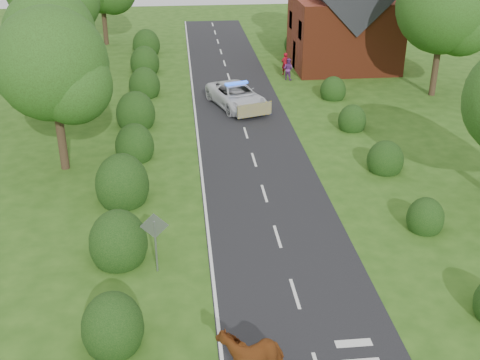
{
  "coord_description": "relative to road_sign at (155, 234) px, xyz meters",
  "views": [
    {
      "loc": [
        -3.82,
        -17.5,
        13.29
      ],
      "look_at": [
        -1.29,
        6.97,
        1.3
      ],
      "focal_mm": 45.0,
      "sensor_mm": 36.0,
      "label": 1
    }
  ],
  "objects": [
    {
      "name": "house",
      "position": [
        14.49,
        28.0,
        2.13
      ],
      "size": [
        8.0,
        7.4,
        9.17
      ],
      "color": "maroon",
      "rests_on": "ground"
    },
    {
      "name": "tree_right_b",
      "position": [
        19.29,
        19.84,
        4.28
      ],
      "size": [
        6.56,
        6.4,
        9.4
      ],
      "color": "#332316",
      "rests_on": "ground"
    },
    {
      "name": "tree_left_a",
      "position": [
        -4.75,
        9.86,
        3.69
      ],
      "size": [
        5.74,
        5.6,
        8.38
      ],
      "color": "#332316",
      "rests_on": "ground"
    },
    {
      "name": "road_sign",
      "position": [
        0.0,
        0.0,
        0.0
      ],
      "size": [
        1.06,
        0.08,
        2.53
      ],
      "color": "gray",
      "rests_on": "ground"
    },
    {
      "name": "pedestrian_purple",
      "position": [
        9.46,
        24.78,
        -0.82
      ],
      "size": [
        1.03,
        1.0,
        1.67
      ],
      "primitive_type": "imported",
      "rotation": [
        0.0,
        0.0,
        2.47
      ],
      "color": "#692D78",
      "rests_on": "ground"
    },
    {
      "name": "road_markings",
      "position": [
        3.4,
        10.93,
        -1.63
      ],
      "size": [
        4.96,
        70.0,
        0.01
      ],
      "color": "white",
      "rests_on": "road"
    },
    {
      "name": "pedestrian_red",
      "position": [
        9.47,
        26.28,
        -0.8
      ],
      "size": [
        0.74,
        0.65,
        1.71
      ],
      "primitive_type": "imported",
      "rotation": [
        0.0,
        0.0,
        3.61
      ],
      "color": "maroon",
      "rests_on": "ground"
    },
    {
      "name": "hedgerow_left",
      "position": [
        -1.51,
        9.69,
        -0.91
      ],
      "size": [
        2.75,
        50.41,
        3.0
      ],
      "color": "black",
      "rests_on": "ground"
    },
    {
      "name": "cow",
      "position": [
        2.93,
        -5.89,
        -0.87
      ],
      "size": [
        2.47,
        1.81,
        1.57
      ],
      "primitive_type": "imported",
      "rotation": [
        0.0,
        0.0,
        -1.25
      ],
      "color": "#5A3115",
      "rests_on": "ground"
    },
    {
      "name": "police_van",
      "position": [
        4.92,
        18.8,
        -0.87
      ],
      "size": [
        4.22,
        6.2,
        1.72
      ],
      "rotation": [
        0.0,
        0.0,
        0.31
      ],
      "color": "silver",
      "rests_on": "ground"
    },
    {
      "name": "ground",
      "position": [
        5.0,
        -2.0,
        -1.65
      ],
      "size": [
        120.0,
        120.0,
        0.0
      ],
      "primitive_type": "plane",
      "color": "#2A5015"
    },
    {
      "name": "road",
      "position": [
        5.0,
        13.0,
        -1.64
      ],
      "size": [
        6.0,
        70.0,
        0.02
      ],
      "primitive_type": "cube",
      "color": "black",
      "rests_on": "ground"
    },
    {
      "name": "tree_left_b",
      "position": [
        -6.25,
        17.86,
        3.39
      ],
      "size": [
        5.74,
        5.6,
        8.07
      ],
      "color": "#332316",
      "rests_on": "ground"
    },
    {
      "name": "hedgerow_right",
      "position": [
        11.6,
        9.21,
        -1.1
      ],
      "size": [
        2.1,
        45.78,
        2.1
      ],
      "color": "black",
      "rests_on": "ground"
    }
  ]
}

